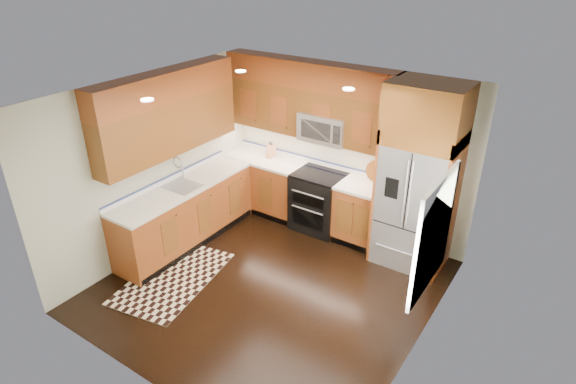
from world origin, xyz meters
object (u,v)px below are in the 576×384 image
Objects in this scene: rug at (173,278)px; utensil_crock at (385,179)px; knife_block at (271,151)px; refrigerator at (419,178)px; range at (318,201)px.

rug is 3.30m from utensil_crock.
rug is 6.21× the size of knife_block.
rug is (-2.50, -2.24, -1.30)m from refrigerator.
rug is at bearing -112.65° from range.
rug is at bearing -88.38° from knife_block.
utensil_crock is at bearing 9.40° from range.
utensil_crock is at bearing 159.69° from refrigerator.
refrigerator is at bearing -20.31° from utensil_crock.
utensil_crock is (1.95, 2.44, 1.05)m from rug.
refrigerator reaches higher than rug.
refrigerator reaches higher than range.
range is 2.78× the size of utensil_crock.
knife_block reaches higher than range.
range is at bearing -8.06° from knife_block.
rug is at bearing -138.16° from refrigerator.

